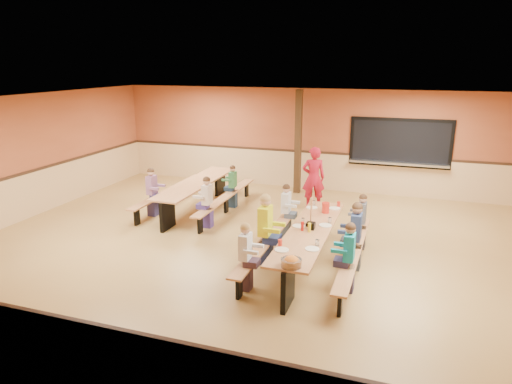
% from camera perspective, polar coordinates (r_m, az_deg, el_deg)
% --- Properties ---
extents(ground, '(12.00, 12.00, 0.00)m').
position_cam_1_polar(ground, '(9.58, -0.02, -7.02)').
color(ground, olive).
rests_on(ground, ground).
extents(room_envelope, '(12.04, 10.04, 3.02)m').
position_cam_1_polar(room_envelope, '(9.33, -0.02, -3.12)').
color(room_envelope, '#984C2C').
rests_on(room_envelope, ground).
extents(kitchen_pass_through, '(2.78, 0.28, 1.38)m').
position_cam_1_polar(kitchen_pass_through, '(13.50, 17.54, 5.63)').
color(kitchen_pass_through, black).
rests_on(kitchen_pass_through, ground).
extents(structural_post, '(0.18, 0.18, 3.00)m').
position_cam_1_polar(structural_post, '(13.30, 5.29, 6.20)').
color(structural_post, '#301E10').
rests_on(structural_post, ground).
extents(cafeteria_table_main, '(1.91, 3.70, 0.74)m').
position_cam_1_polar(cafeteria_table_main, '(8.63, 6.69, -6.01)').
color(cafeteria_table_main, '#A96E43').
rests_on(cafeteria_table_main, ground).
extents(cafeteria_table_second, '(1.91, 3.70, 0.74)m').
position_cam_1_polar(cafeteria_table_second, '(11.98, -7.43, 0.26)').
color(cafeteria_table_second, '#A96E43').
rests_on(cafeteria_table_second, ground).
extents(seated_child_white_left, '(0.35, 0.29, 1.18)m').
position_cam_1_polar(seated_child_white_left, '(7.72, -1.33, -8.15)').
color(seated_child_white_left, silver).
rests_on(seated_child_white_left, ground).
extents(seated_adult_yellow, '(0.44, 0.36, 1.36)m').
position_cam_1_polar(seated_adult_yellow, '(8.64, 1.15, -4.78)').
color(seated_adult_yellow, yellow).
rests_on(seated_adult_yellow, ground).
extents(seated_child_grey_left, '(0.35, 0.29, 1.18)m').
position_cam_1_polar(seated_child_grey_left, '(10.04, 3.76, -2.37)').
color(seated_child_grey_left, silver).
rests_on(seated_child_grey_left, ground).
extents(seated_child_teal_right, '(0.36, 0.30, 1.20)m').
position_cam_1_polar(seated_child_teal_right, '(7.82, 11.52, -8.08)').
color(seated_child_teal_right, teal).
rests_on(seated_child_teal_right, ground).
extents(seated_child_navy_right, '(0.40, 0.33, 1.28)m').
position_cam_1_polar(seated_child_navy_right, '(8.64, 12.34, -5.47)').
color(seated_child_navy_right, navy).
rests_on(seated_child_navy_right, ground).
extents(seated_child_char_right, '(0.34, 0.28, 1.15)m').
position_cam_1_polar(seated_child_char_right, '(9.64, 13.05, -3.65)').
color(seated_child_char_right, '#494C54').
rests_on(seated_child_char_right, ground).
extents(seated_child_purple_sec, '(0.37, 0.30, 1.21)m').
position_cam_1_polar(seated_child_purple_sec, '(11.65, -12.86, -0.05)').
color(seated_child_purple_sec, '#7F5379').
rests_on(seated_child_purple_sec, ground).
extents(seated_child_green_sec, '(0.33, 0.27, 1.12)m').
position_cam_1_polar(seated_child_green_sec, '(12.07, -2.92, 0.67)').
color(seated_child_green_sec, '#337441').
rests_on(seated_child_green_sec, ground).
extents(seated_child_tan_sec, '(0.36, 0.30, 1.20)m').
position_cam_1_polar(seated_child_tan_sec, '(10.63, -6.11, -1.32)').
color(seated_child_tan_sec, beige).
rests_on(seated_child_tan_sec, ground).
extents(standing_woman, '(0.69, 0.56, 1.65)m').
position_cam_1_polar(standing_woman, '(11.99, 7.20, 1.76)').
color(standing_woman, '#AC1328').
rests_on(standing_woman, ground).
extents(punch_pitcher, '(0.16, 0.16, 0.22)m').
position_cam_1_polar(punch_pitcher, '(9.49, 8.70, -1.95)').
color(punch_pitcher, red).
rests_on(punch_pitcher, cafeteria_table_main).
extents(chip_bowl, '(0.32, 0.32, 0.15)m').
position_cam_1_polar(chip_bowl, '(7.03, 4.43, -8.70)').
color(chip_bowl, orange).
rests_on(chip_bowl, cafeteria_table_main).
extents(napkin_dispenser, '(0.10, 0.14, 0.13)m').
position_cam_1_polar(napkin_dispenser, '(8.56, 7.01, -4.23)').
color(napkin_dispenser, black).
rests_on(napkin_dispenser, cafeteria_table_main).
extents(condiment_mustard, '(0.06, 0.06, 0.17)m').
position_cam_1_polar(condiment_mustard, '(8.41, 6.69, -4.44)').
color(condiment_mustard, yellow).
rests_on(condiment_mustard, cafeteria_table_main).
extents(condiment_ketchup, '(0.06, 0.06, 0.17)m').
position_cam_1_polar(condiment_ketchup, '(8.47, 5.81, -4.27)').
color(condiment_ketchup, '#B2140F').
rests_on(condiment_ketchup, cafeteria_table_main).
extents(table_paddle, '(0.16, 0.16, 0.56)m').
position_cam_1_polar(table_paddle, '(8.71, 6.90, -3.36)').
color(table_paddle, black).
rests_on(table_paddle, cafeteria_table_main).
extents(place_settings, '(0.65, 3.30, 0.11)m').
position_cam_1_polar(place_settings, '(8.54, 6.75, -4.34)').
color(place_settings, beige).
rests_on(place_settings, cafeteria_table_main).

